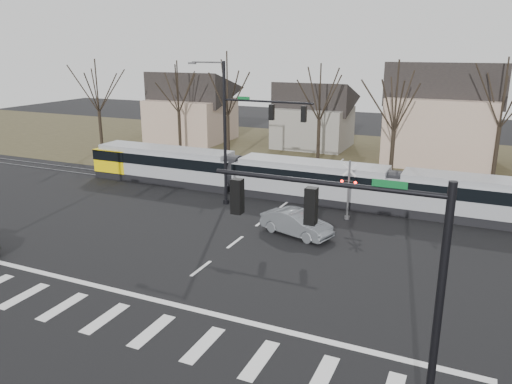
% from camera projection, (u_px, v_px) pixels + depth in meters
% --- Properties ---
extents(ground, '(140.00, 140.00, 0.00)m').
position_uv_depth(ground, '(180.00, 284.00, 24.28)').
color(ground, black).
extents(grass_verge, '(140.00, 28.00, 0.01)m').
position_uv_depth(grass_verge, '(346.00, 157.00, 52.29)').
color(grass_verge, '#38331E').
rests_on(grass_verge, ground).
extents(crosswalk, '(27.00, 2.60, 0.01)m').
position_uv_depth(crosswalk, '(128.00, 324.00, 20.78)').
color(crosswalk, silver).
rests_on(crosswalk, ground).
extents(stop_line, '(28.00, 0.35, 0.01)m').
position_uv_depth(stop_line, '(159.00, 301.00, 22.70)').
color(stop_line, silver).
rests_on(stop_line, ground).
extents(lane_dashes, '(0.18, 30.00, 0.01)m').
position_uv_depth(lane_dashes, '(293.00, 197.00, 38.28)').
color(lane_dashes, silver).
rests_on(lane_dashes, ground).
extents(rail_pair, '(90.00, 1.52, 0.06)m').
position_uv_depth(rail_pair, '(292.00, 198.00, 38.10)').
color(rail_pair, '#59595E').
rests_on(rail_pair, ground).
extents(tram, '(38.72, 2.88, 2.94)m').
position_uv_depth(tram, '(310.00, 179.00, 37.34)').
color(tram, gray).
rests_on(tram, ground).
extents(sedan, '(4.20, 5.52, 1.52)m').
position_uv_depth(sedan, '(296.00, 223.00, 30.49)').
color(sedan, slate).
rests_on(sedan, ground).
extents(signal_pole_near_right, '(6.72, 0.44, 8.00)m').
position_uv_depth(signal_pole_near_right, '(368.00, 274.00, 13.59)').
color(signal_pole_near_right, black).
rests_on(signal_pole_near_right, ground).
extents(signal_pole_far, '(9.28, 0.44, 10.20)m').
position_uv_depth(signal_pole_far, '(245.00, 128.00, 34.57)').
color(signal_pole_far, black).
rests_on(signal_pole_far, ground).
extents(rail_crossing_signal, '(1.08, 0.36, 4.00)m').
position_uv_depth(rail_crossing_signal, '(348.00, 192.00, 32.98)').
color(rail_crossing_signal, '#59595B').
rests_on(rail_crossing_signal, ground).
extents(tree_row, '(59.20, 7.20, 10.00)m').
position_uv_depth(tree_row, '(354.00, 118.00, 44.85)').
color(tree_row, black).
rests_on(tree_row, ground).
extents(house_a, '(9.72, 8.64, 8.60)m').
position_uv_depth(house_a, '(191.00, 104.00, 60.67)').
color(house_a, tan).
rests_on(house_a, ground).
extents(house_b, '(8.64, 7.56, 7.65)m').
position_uv_depth(house_b, '(313.00, 112.00, 56.65)').
color(house_b, gray).
rests_on(house_b, ground).
extents(house_c, '(10.80, 8.64, 10.10)m').
position_uv_depth(house_c, '(443.00, 110.00, 48.15)').
color(house_c, tan).
rests_on(house_c, ground).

